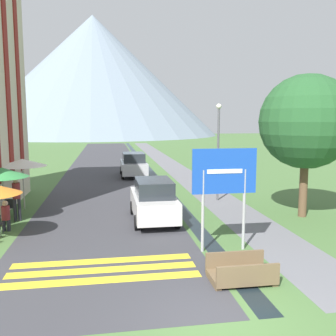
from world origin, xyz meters
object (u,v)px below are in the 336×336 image
at_px(road_sign, 224,181).
at_px(tree_by_path, 306,122).
at_px(person_seated_far, 6,214).
at_px(streetlamp, 218,144).
at_px(cafe_umbrella_rear_white, 22,163).
at_px(cafe_umbrella_middle_green, 2,172).
at_px(footbridge, 241,273).
at_px(parked_car_near, 154,200).
at_px(cafe_chair_far_right, 10,206).
at_px(person_standing_terrace, 17,196).
at_px(parked_car_far, 134,165).

bearing_deg(road_sign, tree_by_path, 37.00).
relative_size(person_seated_far, streetlamp, 0.24).
xyz_separation_m(cafe_umbrella_rear_white, person_seated_far, (0.08, -3.67, -1.61)).
distance_m(cafe_umbrella_middle_green, cafe_umbrella_rear_white, 2.49).
distance_m(footbridge, tree_by_path, 8.86).
distance_m(footbridge, parked_car_near, 6.60).
height_order(road_sign, streetlamp, streetlamp).
xyz_separation_m(cafe_chair_far_right, cafe_umbrella_middle_green, (-0.01, -0.95, 1.65)).
bearing_deg(cafe_umbrella_rear_white, road_sign, -42.39).
distance_m(cafe_umbrella_middle_green, tree_by_path, 13.15).
distance_m(parked_car_near, streetlamp, 5.69).
distance_m(parked_car_near, person_seated_far, 5.90).
xyz_separation_m(road_sign, streetlamp, (2.06, 7.53, 0.71)).
distance_m(cafe_chair_far_right, tree_by_path, 13.60).
distance_m(cafe_umbrella_rear_white, person_standing_terrace, 2.51).
relative_size(footbridge, parked_car_far, 0.40).
distance_m(footbridge, cafe_umbrella_middle_green, 10.70).
bearing_deg(cafe_umbrella_middle_green, road_sign, -29.89).
distance_m(parked_car_far, cafe_umbrella_rear_white, 11.36).
relative_size(cafe_umbrella_rear_white, streetlamp, 0.48).
relative_size(person_standing_terrace, tree_by_path, 0.30).
relative_size(footbridge, person_seated_far, 1.40).
xyz_separation_m(footbridge, parked_car_near, (-1.60, 6.36, 0.68)).
xyz_separation_m(parked_car_far, person_standing_terrace, (-5.81, -11.76, 0.18)).
relative_size(cafe_umbrella_middle_green, person_standing_terrace, 1.26).
distance_m(footbridge, person_standing_terrace, 10.41).
distance_m(cafe_umbrella_middle_green, streetlamp, 10.59).
relative_size(footbridge, parked_car_near, 0.42).
height_order(parked_car_near, cafe_umbrella_middle_green, cafe_umbrella_middle_green).
height_order(parked_car_far, cafe_umbrella_rear_white, cafe_umbrella_rear_white).
bearing_deg(tree_by_path, streetlamp, 125.96).
bearing_deg(cafe_umbrella_rear_white, person_seated_far, -88.81).
distance_m(person_standing_terrace, tree_by_path, 12.94).
distance_m(footbridge, cafe_chair_far_right, 11.17).
distance_m(cafe_chair_far_right, cafe_umbrella_middle_green, 1.90).
height_order(cafe_umbrella_middle_green, streetlamp, streetlamp).
height_order(road_sign, parked_car_near, road_sign).
bearing_deg(footbridge, person_standing_terrace, 135.39).
bearing_deg(cafe_chair_far_right, footbridge, -73.40).
xyz_separation_m(cafe_chair_far_right, person_standing_terrace, (0.45, -0.69, 0.58)).
bearing_deg(cafe_umbrella_middle_green, person_seated_far, -73.01).
bearing_deg(cafe_umbrella_rear_white, cafe_chair_far_right, -100.36).
bearing_deg(road_sign, cafe_umbrella_rear_white, 137.61).
bearing_deg(cafe_umbrella_rear_white, parked_car_near, -27.69).
xyz_separation_m(footbridge, person_seated_far, (-7.47, 5.82, 0.45)).
height_order(parked_car_near, cafe_umbrella_rear_white, cafe_umbrella_rear_white).
distance_m(streetlamp, tree_by_path, 4.92).
relative_size(road_sign, parked_car_far, 0.81).
distance_m(person_seated_far, tree_by_path, 13.08).
bearing_deg(parked_car_near, footbridge, -75.89).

